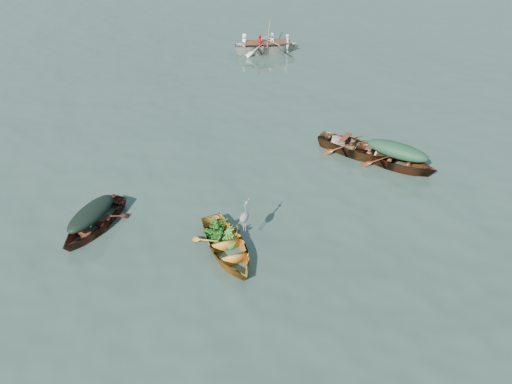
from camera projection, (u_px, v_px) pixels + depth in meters
ground at (263, 236)px, 14.44m from camera, size 140.00×140.00×0.00m
yellow_dinghy at (227, 253)px, 13.84m from camera, size 3.50×3.39×0.93m
dark_covered_boat at (95, 228)px, 14.70m from camera, size 1.29×3.43×0.84m
green_tarp_boat at (394, 167)px, 17.35m from camera, size 4.10×1.84×0.89m
open_wooden_boat at (357, 155)px, 17.96m from camera, size 4.31×1.98×0.95m
rowed_boat at (266, 53)px, 25.97m from camera, size 4.60×3.37×1.09m
dark_tarp_cover at (91, 212)px, 14.33m from camera, size 0.71×1.88×0.40m
green_tarp_cover at (398, 149)px, 16.93m from camera, size 2.25×1.01×0.52m
thwart_benches at (358, 143)px, 17.66m from camera, size 2.18×1.12×0.04m
heron at (244, 222)px, 13.51m from camera, size 0.48×0.48×0.92m
dinghy_weeds at (220, 220)px, 13.80m from camera, size 1.14×1.12×0.60m
rowers at (266, 35)px, 25.42m from camera, size 3.35×2.59×0.76m
oars at (266, 42)px, 25.63m from camera, size 1.79×2.56×0.06m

